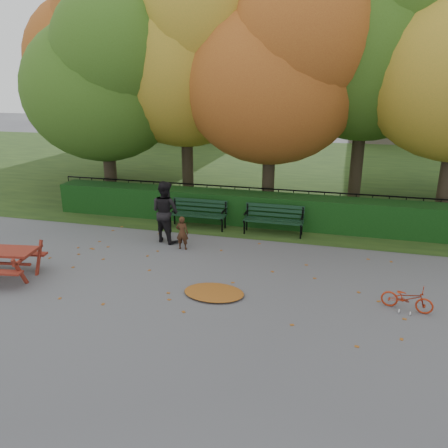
% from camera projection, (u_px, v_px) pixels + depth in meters
% --- Properties ---
extents(ground, '(90.00, 90.00, 0.00)m').
position_uv_depth(ground, '(203.00, 280.00, 10.25)').
color(ground, slate).
rests_on(ground, ground).
extents(grass_strip, '(90.00, 90.00, 0.00)m').
position_uv_depth(grass_strip, '(282.00, 169.00, 23.09)').
color(grass_strip, '#1E3414').
rests_on(grass_strip, ground).
extents(building_left, '(10.00, 7.00, 15.00)m').
position_uv_depth(building_left, '(191.00, 39.00, 33.94)').
color(building_left, tan).
rests_on(building_left, ground).
extents(building_right, '(9.00, 6.00, 12.00)m').
position_uv_depth(building_right, '(419.00, 58.00, 32.11)').
color(building_right, tan).
rests_on(building_right, ground).
extents(hedge, '(13.00, 0.90, 1.00)m').
position_uv_depth(hedge, '(244.00, 208.00, 14.22)').
color(hedge, black).
rests_on(hedge, ground).
extents(iron_fence, '(14.00, 0.04, 1.02)m').
position_uv_depth(iron_fence, '(249.00, 201.00, 14.94)').
color(iron_fence, black).
rests_on(iron_fence, ground).
extents(tree_a, '(5.88, 5.60, 7.48)m').
position_uv_depth(tree_a, '(107.00, 79.00, 15.21)').
color(tree_a, black).
rests_on(tree_a, ground).
extents(tree_b, '(6.72, 6.40, 8.79)m').
position_uv_depth(tree_b, '(192.00, 52.00, 15.33)').
color(tree_b, black).
rests_on(tree_b, ground).
extents(tree_c, '(6.30, 6.00, 8.00)m').
position_uv_depth(tree_c, '(281.00, 68.00, 14.00)').
color(tree_c, black).
rests_on(tree_c, ground).
extents(tree_d, '(7.14, 6.80, 9.58)m').
position_uv_depth(tree_d, '(382.00, 31.00, 14.06)').
color(tree_d, black).
rests_on(tree_d, ground).
extents(tree_f, '(6.93, 6.60, 9.19)m').
position_uv_depth(tree_f, '(107.00, 50.00, 18.67)').
color(tree_f, black).
rests_on(tree_f, ground).
extents(bench_left, '(1.80, 0.57, 0.88)m').
position_uv_depth(bench_left, '(198.00, 211.00, 13.80)').
color(bench_left, black).
rests_on(bench_left, ground).
extents(bench_right, '(1.80, 0.57, 0.88)m').
position_uv_depth(bench_right, '(274.00, 217.00, 13.21)').
color(bench_right, black).
rests_on(bench_right, ground).
extents(picnic_table, '(1.85, 1.57, 0.81)m').
position_uv_depth(picnic_table, '(0.00, 256.00, 10.22)').
color(picnic_table, maroon).
rests_on(picnic_table, ground).
extents(leaf_pile, '(1.54, 1.26, 0.09)m').
position_uv_depth(leaf_pile, '(214.00, 292.00, 9.57)').
color(leaf_pile, brown).
rests_on(leaf_pile, ground).
extents(leaf_scatter, '(9.00, 5.70, 0.01)m').
position_uv_depth(leaf_scatter, '(207.00, 275.00, 10.52)').
color(leaf_scatter, brown).
rests_on(leaf_scatter, ground).
extents(child, '(0.36, 0.25, 0.95)m').
position_uv_depth(child, '(182.00, 233.00, 12.00)').
color(child, '#3B2112').
rests_on(child, ground).
extents(adult, '(1.06, 0.95, 1.79)m').
position_uv_depth(adult, '(165.00, 212.00, 12.48)').
color(adult, black).
rests_on(adult, ground).
extents(bicycle, '(1.06, 0.57, 0.53)m').
position_uv_depth(bicycle, '(407.00, 298.00, 8.86)').
color(bicycle, '#AB2A0F').
rests_on(bicycle, ground).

